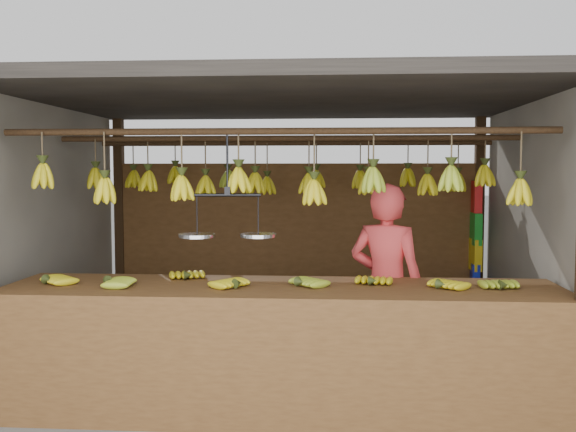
{
  "coord_description": "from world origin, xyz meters",
  "views": [
    {
      "loc": [
        0.42,
        -5.6,
        1.72
      ],
      "look_at": [
        0.0,
        0.3,
        1.3
      ],
      "focal_mm": 40.0,
      "sensor_mm": 36.0,
      "label": 1
    }
  ],
  "objects": [
    {
      "name": "ground",
      "position": [
        0.0,
        0.0,
        0.0
      ],
      "size": [
        80.0,
        80.0,
        0.0
      ],
      "primitive_type": "plane",
      "color": "#5B5B57"
    },
    {
      "name": "stall",
      "position": [
        0.0,
        0.33,
        1.97
      ],
      "size": [
        4.3,
        3.3,
        2.4
      ],
      "color": "black",
      "rests_on": "ground"
    },
    {
      "name": "counter",
      "position": [
        0.05,
        -1.24,
        0.72
      ],
      "size": [
        3.95,
        0.9,
        0.96
      ],
      "color": "brown",
      "rests_on": "ground"
    },
    {
      "name": "hanging_bananas",
      "position": [
        -0.0,
        0.0,
        1.62
      ],
      "size": [
        3.58,
        2.24,
        0.4
      ],
      "color": "gold",
      "rests_on": "ground"
    },
    {
      "name": "balance_scale",
      "position": [
        -0.35,
        -1.0,
        1.29
      ],
      "size": [
        0.7,
        0.31,
        0.77
      ],
      "color": "black",
      "rests_on": "ground"
    },
    {
      "name": "vendor",
      "position": [
        0.84,
        -0.6,
        0.81
      ],
      "size": [
        0.7,
        0.59,
        1.62
      ],
      "primitive_type": "imported",
      "rotation": [
        0.0,
        0.0,
        2.74
      ],
      "color": "#BF3333",
      "rests_on": "ground"
    },
    {
      "name": "bag_bundles",
      "position": [
        1.94,
        1.35,
        0.98
      ],
      "size": [
        0.08,
        0.26,
        1.23
      ],
      "color": "red",
      "rests_on": "ground"
    }
  ]
}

